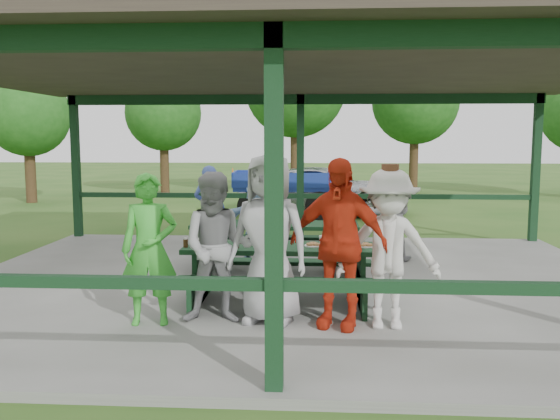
# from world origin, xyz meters

# --- Properties ---
(ground) EXTENTS (90.00, 90.00, 0.00)m
(ground) POSITION_xyz_m (0.00, 0.00, 0.00)
(ground) COLOR #274E18
(ground) RESTS_ON ground
(concrete_slab) EXTENTS (10.00, 8.00, 0.10)m
(concrete_slab) POSITION_xyz_m (0.00, 0.00, 0.05)
(concrete_slab) COLOR slate
(concrete_slab) RESTS_ON ground
(pavilion_structure) EXTENTS (10.60, 8.60, 3.24)m
(pavilion_structure) POSITION_xyz_m (0.00, 0.00, 3.17)
(pavilion_structure) COLOR black
(pavilion_structure) RESTS_ON concrete_slab
(picnic_table_near) EXTENTS (2.42, 1.39, 0.75)m
(picnic_table_near) POSITION_xyz_m (-0.12, -1.20, 0.57)
(picnic_table_near) COLOR black
(picnic_table_near) RESTS_ON concrete_slab
(picnic_table_far) EXTENTS (2.66, 1.39, 0.75)m
(picnic_table_far) POSITION_xyz_m (-0.32, 0.80, 0.58)
(picnic_table_far) COLOR black
(picnic_table_far) RESTS_ON concrete_slab
(table_setting) EXTENTS (2.39, 0.45, 0.10)m
(table_setting) POSITION_xyz_m (-0.05, -1.16, 0.88)
(table_setting) COLOR white
(table_setting) RESTS_ON picnic_table_near
(contestant_green) EXTENTS (0.68, 0.50, 1.72)m
(contestant_green) POSITION_xyz_m (-1.53, -2.11, 0.96)
(contestant_green) COLOR green
(contestant_green) RESTS_ON concrete_slab
(contestant_grey_left) EXTENTS (0.88, 0.70, 1.73)m
(contestant_grey_left) POSITION_xyz_m (-0.78, -2.00, 0.96)
(contestant_grey_left) COLOR gray
(contestant_grey_left) RESTS_ON concrete_slab
(contestant_grey_mid) EXTENTS (1.09, 0.87, 1.94)m
(contestant_grey_mid) POSITION_xyz_m (-0.19, -1.98, 1.07)
(contestant_grey_mid) COLOR #97979A
(contestant_grey_mid) RESTS_ON concrete_slab
(contestant_red) EXTENTS (1.20, 0.78, 1.90)m
(contestant_red) POSITION_xyz_m (0.58, -2.08, 1.05)
(contestant_red) COLOR red
(contestant_red) RESTS_ON concrete_slab
(contestant_white_fedora) EXTENTS (1.16, 0.69, 1.83)m
(contestant_white_fedora) POSITION_xyz_m (1.14, -2.08, 0.99)
(contestant_white_fedora) COLOR beige
(contestant_white_fedora) RESTS_ON concrete_slab
(spectator_lblue) EXTENTS (1.35, 0.55, 1.42)m
(spectator_lblue) POSITION_xyz_m (-0.68, 1.66, 0.81)
(spectator_lblue) COLOR #8AAED6
(spectator_lblue) RESTS_ON concrete_slab
(spectator_blue) EXTENTS (0.63, 0.45, 1.61)m
(spectator_blue) POSITION_xyz_m (-1.63, 2.17, 0.91)
(spectator_blue) COLOR #3A4E98
(spectator_blue) RESTS_ON concrete_slab
(spectator_grey) EXTENTS (0.87, 0.74, 1.57)m
(spectator_grey) POSITION_xyz_m (1.62, 1.70, 0.88)
(spectator_grey) COLOR gray
(spectator_grey) RESTS_ON concrete_slab
(pickup_truck) EXTENTS (5.19, 3.00, 1.36)m
(pickup_truck) POSITION_xyz_m (0.56, 8.77, 0.68)
(pickup_truck) COLOR silver
(pickup_truck) RESTS_ON ground
(farm_trailer) EXTENTS (3.95, 1.86, 1.38)m
(farm_trailer) POSITION_xyz_m (-0.53, 8.07, 0.68)
(farm_trailer) COLOR navy
(farm_trailer) RESTS_ON ground
(tree_far_left) EXTENTS (3.02, 3.02, 4.73)m
(tree_far_left) POSITION_xyz_m (-5.82, 15.08, 3.19)
(tree_far_left) COLOR #322014
(tree_far_left) RESTS_ON ground
(tree_left) EXTENTS (3.94, 3.94, 6.16)m
(tree_left) POSITION_xyz_m (-0.52, 14.80, 4.17)
(tree_left) COLOR #322014
(tree_left) RESTS_ON ground
(tree_mid) EXTENTS (3.48, 3.48, 5.43)m
(tree_mid) POSITION_xyz_m (4.27, 15.84, 3.68)
(tree_mid) COLOR #322014
(tree_mid) RESTS_ON ground
(tree_edge_left) EXTENTS (2.83, 2.83, 4.41)m
(tree_edge_left) POSITION_xyz_m (-9.47, 11.15, 2.98)
(tree_edge_left) COLOR #322014
(tree_edge_left) RESTS_ON ground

